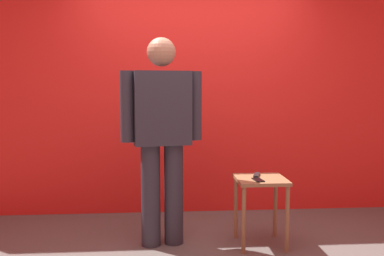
{
  "coord_description": "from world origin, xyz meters",
  "views": [
    {
      "loc": [
        -0.34,
        -3.22,
        1.41
      ],
      "look_at": [
        -0.06,
        0.55,
        1.03
      ],
      "focal_mm": 39.35,
      "sensor_mm": 36.0,
      "label": 1
    }
  ],
  "objects_px": {
    "standing_person": "(162,131)",
    "cell_phone": "(258,180)",
    "tv_remote": "(257,175)",
    "side_table": "(261,191)"
  },
  "relations": [
    {
      "from": "standing_person",
      "to": "cell_phone",
      "type": "height_order",
      "value": "standing_person"
    },
    {
      "from": "side_table",
      "to": "standing_person",
      "type": "bearing_deg",
      "value": 174.21
    },
    {
      "from": "tv_remote",
      "to": "side_table",
      "type": "bearing_deg",
      "value": -56.21
    },
    {
      "from": "side_table",
      "to": "cell_phone",
      "type": "height_order",
      "value": "cell_phone"
    },
    {
      "from": "cell_phone",
      "to": "tv_remote",
      "type": "relative_size",
      "value": 0.85
    },
    {
      "from": "standing_person",
      "to": "tv_remote",
      "type": "distance_m",
      "value": 0.94
    },
    {
      "from": "cell_phone",
      "to": "standing_person",
      "type": "bearing_deg",
      "value": 159.87
    },
    {
      "from": "cell_phone",
      "to": "tv_remote",
      "type": "bearing_deg",
      "value": 73.9
    },
    {
      "from": "cell_phone",
      "to": "side_table",
      "type": "bearing_deg",
      "value": 56.24
    },
    {
      "from": "standing_person",
      "to": "tv_remote",
      "type": "height_order",
      "value": "standing_person"
    }
  ]
}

